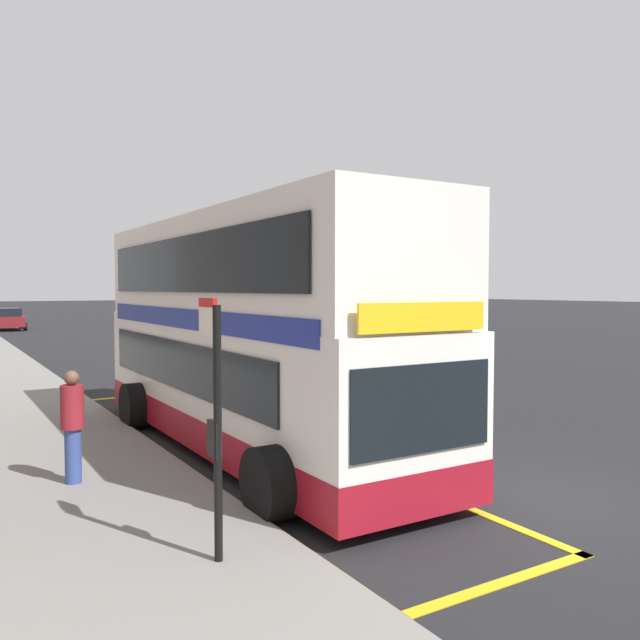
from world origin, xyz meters
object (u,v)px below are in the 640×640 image
at_px(double_decker_bus, 246,341).
at_px(parked_car_navy_behind, 282,343).
at_px(bus_stop_sign, 215,408).
at_px(pedestrian_waiting_near_sign, 72,422).
at_px(parked_car_maroon_ahead, 9,319).

height_order(double_decker_bus, parked_car_navy_behind, double_decker_bus).
xyz_separation_m(double_decker_bus, bus_stop_sign, (-2.54, -4.73, -0.28)).
distance_m(parked_car_navy_behind, pedestrian_waiting_near_sign, 17.25).
xyz_separation_m(parked_car_maroon_ahead, pedestrian_waiting_near_sign, (-3.12, -41.95, 0.27)).
bearing_deg(parked_car_navy_behind, parked_car_maroon_ahead, -74.84).
distance_m(parked_car_maroon_ahead, pedestrian_waiting_near_sign, 42.07).
bearing_deg(bus_stop_sign, pedestrian_waiting_near_sign, 102.46).
height_order(double_decker_bus, pedestrian_waiting_near_sign, double_decker_bus).
bearing_deg(parked_car_navy_behind, pedestrian_waiting_near_sign, 51.85).
bearing_deg(pedestrian_waiting_near_sign, bus_stop_sign, -77.54).
height_order(bus_stop_sign, pedestrian_waiting_near_sign, bus_stop_sign).
distance_m(bus_stop_sign, parked_car_navy_behind, 19.85).
relative_size(parked_car_maroon_ahead, pedestrian_waiting_near_sign, 2.47).
bearing_deg(parked_car_navy_behind, bus_stop_sign, 60.26).
xyz_separation_m(bus_stop_sign, pedestrian_waiting_near_sign, (-0.81, 3.65, -0.72)).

